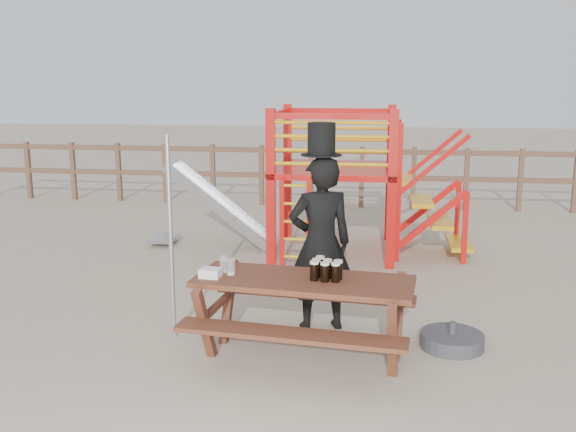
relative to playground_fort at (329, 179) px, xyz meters
name	(u,v)px	position (x,y,z in m)	size (l,w,h in m)	color
ground	(285,348)	(-0.12, -3.58, -1.07)	(60.00, 60.00, 0.00)	tan
back_fence	(336,170)	(-0.12, 3.42, -0.34)	(15.09, 0.09, 1.20)	brown
playground_fort	(329,179)	(0.00, 0.00, 0.00)	(4.71, 1.84, 2.10)	red
picnic_table	(303,308)	(0.07, -3.76, -0.60)	(2.05, 1.52, 0.74)	brown
man_with_hat	(320,239)	(0.14, -3.01, -0.15)	(0.74, 0.60, 2.06)	black
metal_pole	(171,238)	(-1.24, -3.44, -0.09)	(0.04, 0.04, 1.97)	#B2B2B7
parasol_base	(452,340)	(1.42, -3.34, -1.00)	(0.59, 0.59, 0.25)	#3A3A3F
paper_bag	(210,273)	(-0.76, -3.83, -0.29)	(0.18, 0.14, 0.08)	white
stout_pints	(325,270)	(0.25, -3.74, -0.24)	(0.28, 0.27, 0.17)	black
empty_glasses	(227,266)	(-0.64, -3.69, -0.26)	(0.16, 0.14, 0.15)	silver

